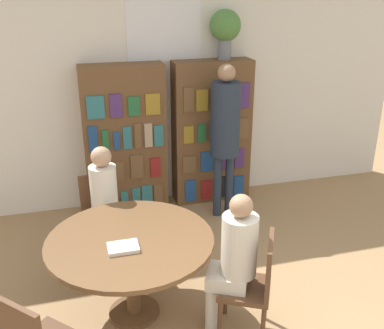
% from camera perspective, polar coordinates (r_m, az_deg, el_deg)
% --- Properties ---
extents(wall_back, '(6.40, 0.07, 3.00)m').
position_cam_1_polar(wall_back, '(5.64, -3.45, 9.99)').
color(wall_back, silver).
rests_on(wall_back, ground_plane).
extents(bookshelf_left, '(0.98, 0.34, 1.82)m').
position_cam_1_polar(bookshelf_left, '(5.53, -8.48, 3.09)').
color(bookshelf_left, brown).
rests_on(bookshelf_left, ground_plane).
extents(bookshelf_right, '(0.98, 0.34, 1.82)m').
position_cam_1_polar(bookshelf_right, '(5.75, 2.49, 4.08)').
color(bookshelf_right, brown).
rests_on(bookshelf_right, ground_plane).
extents(flower_vase, '(0.37, 0.37, 0.58)m').
position_cam_1_polar(flower_vase, '(5.54, 4.23, 16.90)').
color(flower_vase, slate).
rests_on(flower_vase, bookshelf_right).
extents(reading_table, '(1.37, 1.37, 0.76)m').
position_cam_1_polar(reading_table, '(3.78, -7.79, -10.64)').
color(reading_table, brown).
rests_on(reading_table, ground_plane).
extents(chair_left_side, '(0.45, 0.45, 0.89)m').
position_cam_1_polar(chair_left_side, '(4.72, -11.25, -5.99)').
color(chair_left_side, brown).
rests_on(chair_left_side, ground_plane).
extents(chair_far_side, '(0.54, 0.54, 0.89)m').
position_cam_1_polar(chair_far_side, '(3.69, 7.98, -14.50)').
color(chair_far_side, brown).
rests_on(chair_far_side, ground_plane).
extents(seated_reader_left, '(0.31, 0.39, 1.25)m').
position_cam_1_polar(seated_reader_left, '(4.47, -10.93, -4.48)').
color(seated_reader_left, silver).
rests_on(seated_reader_left, ground_plane).
extents(seated_reader_right, '(0.42, 0.40, 1.24)m').
position_cam_1_polar(seated_reader_right, '(3.58, 5.29, -11.48)').
color(seated_reader_right, beige).
rests_on(seated_reader_right, ground_plane).
extents(librarian_standing, '(0.34, 0.61, 1.86)m').
position_cam_1_polar(librarian_standing, '(5.22, 4.22, 5.05)').
color(librarian_standing, '#232D3D').
rests_on(librarian_standing, ground_plane).
extents(open_book_on_table, '(0.24, 0.18, 0.03)m').
position_cam_1_polar(open_book_on_table, '(3.59, -8.73, -10.37)').
color(open_book_on_table, silver).
rests_on(open_book_on_table, reading_table).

